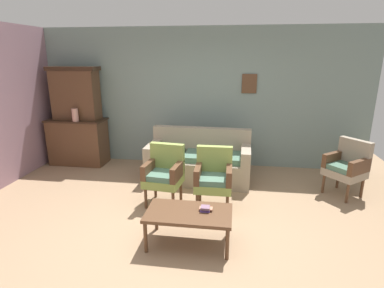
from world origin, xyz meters
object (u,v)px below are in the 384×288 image
object	(u,v)px
armchair_row_middle	(214,176)
coffee_table	(189,215)
wingback_chair_by_fireplace	(347,165)
armchair_near_couch_end	(164,172)
side_cabinet	(79,141)
book_stack_on_table	(205,208)
floor_vase_by_wall	(356,163)
vase_on_cabinet	(75,115)
floral_couch	(199,162)

from	to	relation	value
armchair_row_middle	coffee_table	distance (m)	0.97
wingback_chair_by_fireplace	armchair_row_middle	bearing A→B (deg)	-160.24
armchair_near_couch_end	wingback_chair_by_fireplace	distance (m)	2.88
side_cabinet	armchair_near_couch_end	distance (m)	2.63
coffee_table	book_stack_on_table	size ratio (longest dim) A/B	6.42
floor_vase_by_wall	armchair_row_middle	bearing A→B (deg)	-149.60
side_cabinet	wingback_chair_by_fireplace	xyz separation A→B (m)	(4.95, -0.81, 0.03)
armchair_row_middle	vase_on_cabinet	bearing A→B (deg)	154.04
wingback_chair_by_fireplace	side_cabinet	bearing A→B (deg)	170.75
wingback_chair_by_fireplace	book_stack_on_table	xyz separation A→B (m)	(-2.09, -1.63, -0.05)
armchair_near_couch_end	book_stack_on_table	size ratio (longest dim) A/B	5.78
book_stack_on_table	floor_vase_by_wall	size ratio (longest dim) A/B	0.26
vase_on_cabinet	wingback_chair_by_fireplace	xyz separation A→B (m)	(4.87, -0.63, -0.56)
wingback_chair_by_fireplace	floor_vase_by_wall	xyz separation A→B (m)	(0.41, 0.71, -0.19)
vase_on_cabinet	armchair_row_middle	xyz separation A→B (m)	(2.81, -1.37, -0.56)
book_stack_on_table	floor_vase_by_wall	xyz separation A→B (m)	(2.49, 2.34, -0.14)
floral_couch	wingback_chair_by_fireplace	bearing A→B (deg)	-7.01
armchair_row_middle	wingback_chair_by_fireplace	xyz separation A→B (m)	(2.06, 0.74, 0.00)
armchair_near_couch_end	coffee_table	distance (m)	1.12
armchair_row_middle	side_cabinet	bearing A→B (deg)	151.91
side_cabinet	wingback_chair_by_fireplace	bearing A→B (deg)	-9.25
side_cabinet	floral_couch	xyz separation A→B (m)	(2.56, -0.51, -0.14)
wingback_chair_by_fireplace	book_stack_on_table	distance (m)	2.65
floral_couch	armchair_near_couch_end	bearing A→B (deg)	-111.99
vase_on_cabinet	floral_couch	world-z (taller)	vase_on_cabinet
floor_vase_by_wall	book_stack_on_table	bearing A→B (deg)	-136.82
armchair_row_middle	armchair_near_couch_end	bearing A→B (deg)	176.89
side_cabinet	armchair_row_middle	world-z (taller)	side_cabinet
armchair_near_couch_end	coffee_table	size ratio (longest dim) A/B	0.90
vase_on_cabinet	floral_couch	xyz separation A→B (m)	(2.47, -0.33, -0.73)
floral_couch	book_stack_on_table	distance (m)	1.96
vase_on_cabinet	book_stack_on_table	size ratio (longest dim) A/B	1.61
floral_couch	book_stack_on_table	bearing A→B (deg)	-80.93
side_cabinet	vase_on_cabinet	world-z (taller)	vase_on_cabinet
coffee_table	side_cabinet	bearing A→B (deg)	137.12
vase_on_cabinet	coffee_table	bearing A→B (deg)	-41.71
floor_vase_by_wall	coffee_table	bearing A→B (deg)	-138.31
vase_on_cabinet	armchair_row_middle	world-z (taller)	vase_on_cabinet
coffee_table	floor_vase_by_wall	bearing A→B (deg)	41.69
floral_couch	coffee_table	world-z (taller)	floral_couch
vase_on_cabinet	wingback_chair_by_fireplace	size ratio (longest dim) A/B	0.28
armchair_row_middle	book_stack_on_table	world-z (taller)	armchair_row_middle
side_cabinet	armchair_row_middle	bearing A→B (deg)	-28.09
wingback_chair_by_fireplace	armchair_near_couch_end	bearing A→B (deg)	-165.96
vase_on_cabinet	coffee_table	distance (m)	3.54
floral_couch	floor_vase_by_wall	xyz separation A→B (m)	(2.80, 0.41, -0.02)
floral_couch	coffee_table	distance (m)	1.98
vase_on_cabinet	coffee_table	world-z (taller)	vase_on_cabinet
wingback_chair_by_fireplace	floor_vase_by_wall	size ratio (longest dim) A/B	1.48
armchair_near_couch_end	vase_on_cabinet	bearing A→B (deg)	147.34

